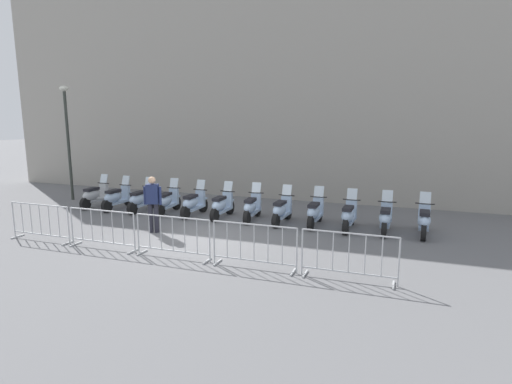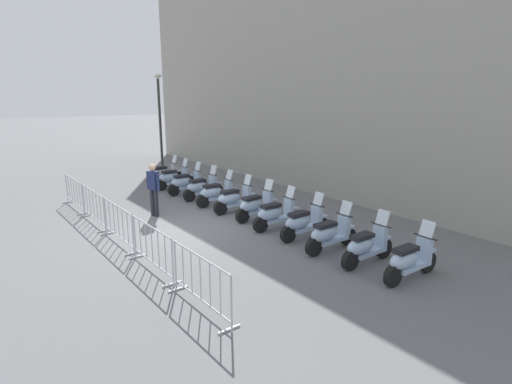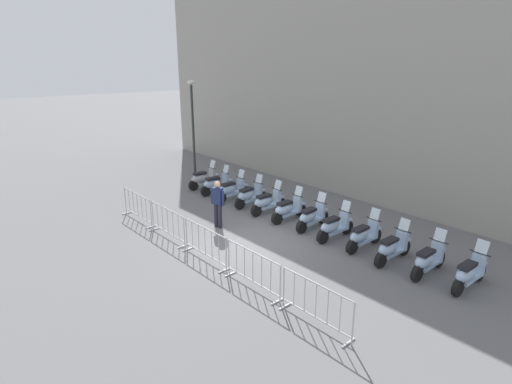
# 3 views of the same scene
# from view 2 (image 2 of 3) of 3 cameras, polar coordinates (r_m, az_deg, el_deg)

# --- Properties ---
(ground_plane) EXTENTS (120.00, 120.00, 0.00)m
(ground_plane) POSITION_cam_2_polar(r_m,az_deg,el_deg) (12.51, -10.21, -5.13)
(ground_plane) COLOR slate
(building_facade) EXTENTS (28.07, 6.13, 10.58)m
(building_facade) POSITION_cam_2_polar(r_m,az_deg,el_deg) (16.66, 13.50, 17.85)
(building_facade) COLOR #9E998E
(building_facade) RESTS_ON ground
(motorcycle_0) EXTENTS (0.60, 1.72, 1.24)m
(motorcycle_0) POSITION_cam_2_polar(r_m,az_deg,el_deg) (18.60, -12.61, 2.45)
(motorcycle_0) COLOR black
(motorcycle_0) RESTS_ON ground
(motorcycle_1) EXTENTS (0.56, 1.73, 1.24)m
(motorcycle_1) POSITION_cam_2_polar(r_m,az_deg,el_deg) (17.60, -11.31, 1.89)
(motorcycle_1) COLOR black
(motorcycle_1) RESTS_ON ground
(motorcycle_2) EXTENTS (0.60, 1.72, 1.24)m
(motorcycle_2) POSITION_cam_2_polar(r_m,az_deg,el_deg) (16.65, -9.62, 1.28)
(motorcycle_2) COLOR black
(motorcycle_2) RESTS_ON ground
(motorcycle_3) EXTENTS (0.67, 1.71, 1.24)m
(motorcycle_3) POSITION_cam_2_polar(r_m,az_deg,el_deg) (15.74, -7.50, 0.63)
(motorcycle_3) COLOR black
(motorcycle_3) RESTS_ON ground
(motorcycle_4) EXTENTS (0.56, 1.73, 1.24)m
(motorcycle_4) POSITION_cam_2_polar(r_m,az_deg,el_deg) (14.82, -5.50, -0.14)
(motorcycle_4) COLOR black
(motorcycle_4) RESTS_ON ground
(motorcycle_5) EXTENTS (0.59, 1.72, 1.24)m
(motorcycle_5) POSITION_cam_2_polar(r_m,az_deg,el_deg) (13.95, -3.02, -0.99)
(motorcycle_5) COLOR black
(motorcycle_5) RESTS_ON ground
(motorcycle_6) EXTENTS (0.67, 1.72, 1.24)m
(motorcycle_6) POSITION_cam_2_polar(r_m,az_deg,el_deg) (13.13, -0.04, -1.91)
(motorcycle_6) COLOR black
(motorcycle_6) RESTS_ON ground
(motorcycle_7) EXTENTS (0.56, 1.73, 1.24)m
(motorcycle_7) POSITION_cam_2_polar(r_m,az_deg,el_deg) (12.26, 2.68, -3.07)
(motorcycle_7) COLOR black
(motorcycle_7) RESTS_ON ground
(motorcycle_8) EXTENTS (0.59, 1.72, 1.24)m
(motorcycle_8) POSITION_cam_2_polar(r_m,az_deg,el_deg) (11.54, 6.50, -4.24)
(motorcycle_8) COLOR black
(motorcycle_8) RESTS_ON ground
(motorcycle_9) EXTENTS (0.57, 1.73, 1.24)m
(motorcycle_9) POSITION_cam_2_polar(r_m,az_deg,el_deg) (10.74, 10.10, -5.75)
(motorcycle_9) COLOR black
(motorcycle_9) RESTS_ON ground
(motorcycle_10) EXTENTS (0.60, 1.72, 1.24)m
(motorcycle_10) POSITION_cam_2_polar(r_m,az_deg,el_deg) (10.13, 14.90, -7.23)
(motorcycle_10) COLOR black
(motorcycle_10) RESTS_ON ground
(motorcycle_11) EXTENTS (0.57, 1.73, 1.24)m
(motorcycle_11) POSITION_cam_2_polar(r_m,az_deg,el_deg) (9.63, 20.36, -8.79)
(motorcycle_11) COLOR black
(motorcycle_11) RESTS_ON ground
(barrier_segment_0) EXTENTS (2.06, 0.69, 1.07)m
(barrier_segment_0) POSITION_cam_2_polar(r_m,az_deg,el_deg) (15.69, -23.72, -0.22)
(barrier_segment_0) COLOR #B2B5B7
(barrier_segment_0) RESTS_ON ground
(barrier_segment_1) EXTENTS (2.06, 0.69, 1.07)m
(barrier_segment_1) POSITION_cam_2_polar(r_m,az_deg,el_deg) (13.66, -21.46, -1.97)
(barrier_segment_1) COLOR #B2B5B7
(barrier_segment_1) RESTS_ON ground
(barrier_segment_2) EXTENTS (2.06, 0.69, 1.07)m
(barrier_segment_2) POSITION_cam_2_polar(r_m,az_deg,el_deg) (11.67, -18.40, -4.32)
(barrier_segment_2) COLOR #B2B5B7
(barrier_segment_2) RESTS_ON ground
(barrier_segment_3) EXTENTS (2.06, 0.69, 1.07)m
(barrier_segment_3) POSITION_cam_2_polar(r_m,az_deg,el_deg) (9.75, -14.09, -7.59)
(barrier_segment_3) COLOR #B2B5B7
(barrier_segment_3) RESTS_ON ground
(barrier_segment_4) EXTENTS (2.06, 0.69, 1.07)m
(barrier_segment_4) POSITION_cam_2_polar(r_m,az_deg,el_deg) (7.97, -7.64, -12.30)
(barrier_segment_4) COLOR #B2B5B7
(barrier_segment_4) RESTS_ON ground
(street_lamp) EXTENTS (0.36, 0.36, 4.77)m
(street_lamp) POSITION_cam_2_polar(r_m,az_deg,el_deg) (20.45, -13.12, 10.50)
(street_lamp) COLOR #2D332D
(street_lamp) RESTS_ON ground
(officer_near_row_end) EXTENTS (0.51, 0.35, 1.73)m
(officer_near_row_end) POSITION_cam_2_polar(r_m,az_deg,el_deg) (13.77, -13.93, 0.68)
(officer_near_row_end) COLOR #23232D
(officer_near_row_end) RESTS_ON ground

